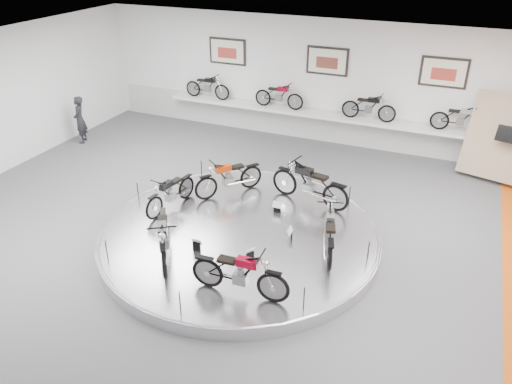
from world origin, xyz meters
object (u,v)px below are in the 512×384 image
at_px(bike_d, 164,237).
at_px(visitor, 80,120).
at_px(bike_c, 170,192).
at_px(bike_e, 240,273).
at_px(display_platform, 240,236).
at_px(bike_a, 310,183).
at_px(bike_b, 229,177).
at_px(bike_f, 330,231).
at_px(shelf, 322,115).

height_order(bike_d, visitor, visitor).
distance_m(bike_c, bike_e, 3.71).
height_order(display_platform, bike_c, bike_c).
relative_size(bike_a, visitor, 1.16).
bearing_deg(bike_c, display_platform, 90.65).
bearing_deg(display_platform, bike_b, 123.35).
xyz_separation_m(bike_c, visitor, (-5.43, 3.12, 0.04)).
xyz_separation_m(bike_e, visitor, (-8.35, 5.41, 0.00)).
bearing_deg(bike_f, display_platform, 73.62).
xyz_separation_m(bike_d, bike_e, (1.96, -0.48, -0.01)).
distance_m(shelf, bike_b, 4.99).
xyz_separation_m(bike_a, visitor, (-8.46, 1.51, -0.05)).
xyz_separation_m(bike_b, visitor, (-6.41, 1.88, 0.01)).
height_order(shelf, bike_f, bike_f).
xyz_separation_m(bike_a, bike_b, (-2.05, -0.36, -0.06)).
distance_m(bike_d, bike_e, 2.01).
distance_m(shelf, bike_a, 4.65).
distance_m(display_platform, bike_c, 2.07).
bearing_deg(bike_d, bike_b, 147.36).
relative_size(shelf, bike_b, 6.75).
bearing_deg(bike_c, bike_d, 36.37).
distance_m(bike_b, bike_e, 4.04).
relative_size(bike_d, bike_e, 1.02).
distance_m(bike_b, bike_c, 1.58).
relative_size(bike_f, visitor, 1.04).
xyz_separation_m(shelf, bike_c, (-1.97, -6.13, -0.26)).
xyz_separation_m(display_platform, bike_b, (-0.99, 1.51, 0.63)).
xyz_separation_m(bike_f, visitor, (-9.49, 3.35, 0.00)).
distance_m(bike_b, bike_d, 3.06).
xyz_separation_m(bike_d, bike_f, (3.09, 1.58, -0.01)).
distance_m(shelf, visitor, 7.99).
xyz_separation_m(bike_c, bike_d, (0.96, -1.81, 0.05)).
relative_size(bike_b, bike_e, 0.98).
distance_m(display_platform, visitor, 8.16).
distance_m(bike_a, bike_f, 2.11).
bearing_deg(bike_b, display_platform, 70.17).
distance_m(bike_d, visitor, 8.07).
bearing_deg(bike_f, bike_e, 133.85).
xyz_separation_m(bike_a, bike_f, (1.03, -1.84, -0.05)).
bearing_deg(bike_a, bike_d, 71.01).
distance_m(display_platform, shelf, 6.46).
bearing_deg(shelf, bike_d, -97.21).
relative_size(display_platform, bike_d, 3.80).
relative_size(bike_b, bike_c, 1.08).
xyz_separation_m(bike_b, bike_c, (-0.97, -1.25, -0.04)).
distance_m(shelf, bike_c, 6.45).
bearing_deg(bike_b, bike_a, 136.83).
xyz_separation_m(display_platform, shelf, (0.00, 6.40, 0.85)).
relative_size(display_platform, visitor, 4.07).
height_order(display_platform, shelf, shelf).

